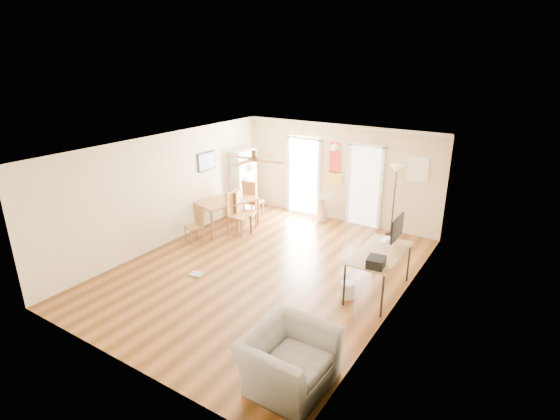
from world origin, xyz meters
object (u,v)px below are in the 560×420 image
Objects in this scene: dining_chair_right_b at (239,214)px; wastebasket_a at (347,290)px; torchiere_lamp at (394,201)px; computer_desk at (378,272)px; dining_chair_right_a at (247,211)px; dining_chair_far at (253,199)px; trash_can at (322,209)px; bookshelf at (244,181)px; dining_table at (228,214)px; dining_chair_near at (194,224)px; printer at (376,262)px; armchair at (289,359)px.

dining_chair_right_b is 3.55× the size of wastebasket_a.
computer_desk is (0.69, -2.82, -0.48)m from torchiere_lamp.
dining_chair_far reaches higher than dining_chair_right_a.
trash_can is 0.37× the size of torchiere_lamp.
bookshelf reaches higher than trash_can.
torchiere_lamp reaches higher than dining_chair_right_a.
dining_chair_near is (-0.08, -1.16, 0.07)m from dining_table.
dining_chair_near reaches higher than dining_table.
dining_table is 4.88× the size of wastebasket_a.
dining_chair_right_a is (0.95, -1.15, -0.37)m from bookshelf.
bookshelf is at bearing 154.81° from computer_desk.
bookshelf is 5.39m from computer_desk.
dining_chair_right_b is 1.22m from dining_chair_far.
dining_chair_right_b reaches higher than dining_chair_near.
dining_chair_near is 2.11m from dining_chair_far.
dining_chair_right_b reaches higher than computer_desk.
wastebasket_a is (4.14, -0.35, -0.30)m from dining_chair_near.
bookshelf reaches higher than dining_table.
dining_chair_right_a reaches higher than dining_table.
dining_chair_far is (-0.40, 0.84, 0.01)m from dining_chair_right_a.
dining_chair_far is 4.63m from wastebasket_a.
dining_chair_right_a is at bearing 112.48° from dining_chair_far.
dining_table is 0.96m from dining_chair_far.
dining_table is 1.44× the size of dining_chair_right_a.
armchair is (-0.30, -2.35, -0.53)m from printer.
torchiere_lamp reaches higher than dining_chair_right_b.
printer is at bearing 13.88° from dining_chair_near.
computer_desk reaches higher than wastebasket_a.
armchair is at bearing -137.97° from dining_chair_right_b.
wastebasket_a is 0.26× the size of armchair.
dining_chair_near is at bearing -94.07° from dining_table.
armchair is (0.53, -5.76, -0.51)m from torchiere_lamp.
dining_chair_near reaches higher than armchair.
dining_chair_right_b is 0.91× the size of armchair.
dining_chair_right_a reaches higher than dining_chair_near.
dining_chair_far reaches higher than dining_table.
dining_chair_right_b is 0.70× the size of computer_desk.
printer reaches higher than computer_desk.
dining_chair_near is 2.71× the size of printer.
printer is at bearing -76.35° from torchiere_lamp.
torchiere_lamp is at bearing -61.13° from dining_chair_right_b.
computer_desk is (2.59, -2.76, 0.08)m from trash_can.
armchair is (4.30, -3.99, 0.01)m from dining_table.
dining_chair_right_a is 3.65m from torchiere_lamp.
dining_table is 2.25× the size of trash_can.
bookshelf is 1.54m from dining_chair_right_a.
dining_chair_near is at bearing 175.14° from wastebasket_a.
trash_can is at bearing 122.20° from printer.
dining_chair_right_a is 0.58× the size of torchiere_lamp.
trash_can is 4.37m from printer.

